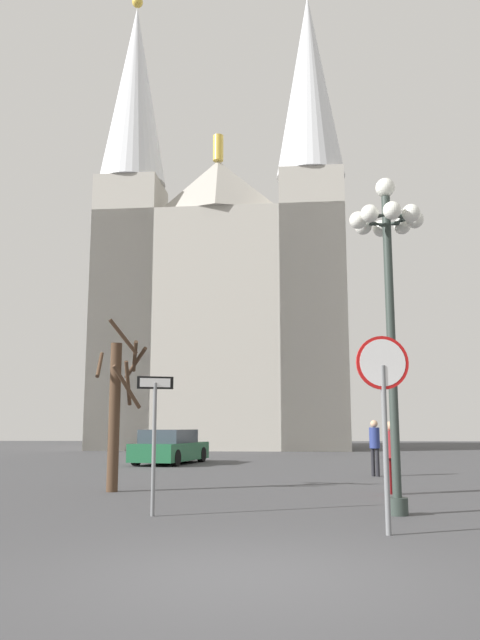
# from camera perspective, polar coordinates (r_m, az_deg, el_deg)

# --- Properties ---
(ground_plane) EXTENTS (120.00, 120.00, 0.00)m
(ground_plane) POSITION_cam_1_polar(r_m,az_deg,el_deg) (7.05, 0.65, -22.00)
(ground_plane) COLOR #424244
(cathedral) EXTENTS (17.40, 11.73, 32.76)m
(cathedral) POSITION_cam_1_polar(r_m,az_deg,el_deg) (44.97, -1.47, 2.30)
(cathedral) COLOR #ADA89E
(cathedral) RESTS_ON ground
(stop_sign) EXTENTS (0.79, 0.15, 2.86)m
(stop_sign) POSITION_cam_1_polar(r_m,az_deg,el_deg) (9.67, 12.70, -6.38)
(stop_sign) COLOR slate
(stop_sign) RESTS_ON ground
(one_way_arrow_sign) EXTENTS (0.63, 0.22, 2.40)m
(one_way_arrow_sign) POSITION_cam_1_polar(r_m,az_deg,el_deg) (11.46, -7.66, -9.54)
(one_way_arrow_sign) COLOR slate
(one_way_arrow_sign) RESTS_ON ground
(street_lamp) EXTENTS (1.39, 1.39, 6.17)m
(street_lamp) POSITION_cam_1_polar(r_m,az_deg,el_deg) (12.14, 13.12, 4.20)
(street_lamp) COLOR #2D3833
(street_lamp) RESTS_ON ground
(bare_tree) EXTENTS (1.27, 1.42, 4.07)m
(bare_tree) POSITION_cam_1_polar(r_m,az_deg,el_deg) (15.78, -10.98, -7.59)
(bare_tree) COLOR #473323
(bare_tree) RESTS_ON ground
(parked_car_near_green) EXTENTS (2.84, 4.85, 1.39)m
(parked_car_near_green) POSITION_cam_1_polar(r_m,az_deg,el_deg) (26.89, -6.27, -11.26)
(parked_car_near_green) COLOR #1E5B38
(parked_car_near_green) RESTS_ON ground
(pedestrian_walking) EXTENTS (0.32, 0.32, 1.72)m
(pedestrian_walking) POSITION_cam_1_polar(r_m,az_deg,el_deg) (20.59, 11.93, -10.61)
(pedestrian_walking) COLOR black
(pedestrian_walking) RESTS_ON ground
(pedestrian_standing) EXTENTS (0.32, 0.32, 1.64)m
(pedestrian_standing) POSITION_cam_1_polar(r_m,az_deg,el_deg) (15.30, 13.34, -11.24)
(pedestrian_standing) COLOR maroon
(pedestrian_standing) RESTS_ON ground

